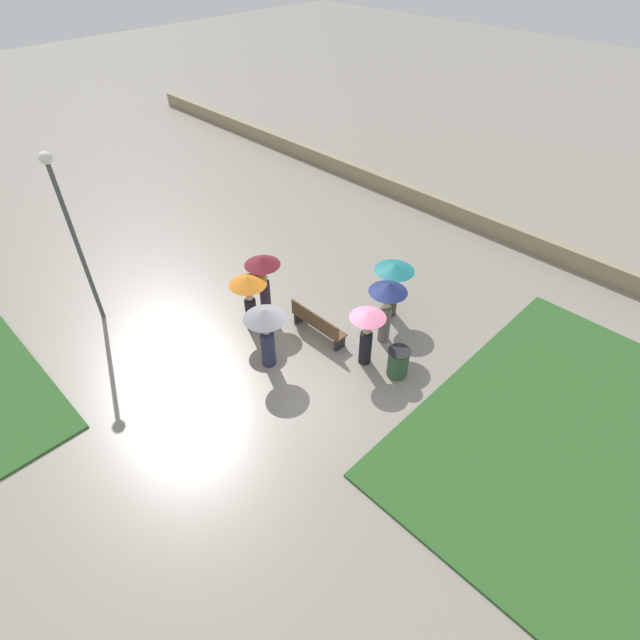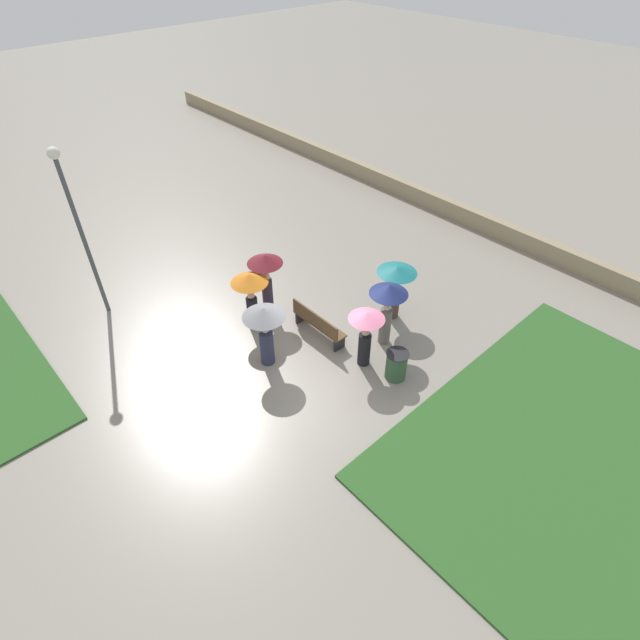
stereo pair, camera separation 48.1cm
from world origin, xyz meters
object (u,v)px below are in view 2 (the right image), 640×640
at_px(trash_bin, 396,365).
at_px(crowd_person_orange, 250,288).
at_px(crowd_person_maroon, 266,271).
at_px(park_bench, 318,323).
at_px(crowd_person_teal, 396,282).
at_px(lamp_post, 76,217).
at_px(crowd_person_grey, 265,324).
at_px(crowd_person_navy, 388,301).
at_px(crowd_person_pink, 366,330).

bearing_deg(trash_bin, crowd_person_orange, 19.94).
distance_m(trash_bin, crowd_person_maroon, 4.64).
relative_size(park_bench, trash_bin, 2.17).
xyz_separation_m(trash_bin, crowd_person_teal, (1.74, -1.86, 0.84)).
bearing_deg(lamp_post, park_bench, -142.78).
bearing_deg(park_bench, lamp_post, 37.24).
bearing_deg(crowd_person_teal, crowd_person_grey, -91.21).
bearing_deg(crowd_person_navy, crowd_person_grey, -34.66).
relative_size(crowd_person_orange, crowd_person_teal, 1.04).
distance_m(lamp_post, crowd_person_navy, 8.67).
bearing_deg(trash_bin, crowd_person_navy, -35.53).
bearing_deg(park_bench, crowd_person_pink, -174.04).
relative_size(park_bench, crowd_person_navy, 0.93).
distance_m(crowd_person_maroon, crowd_person_navy, 3.67).
distance_m(park_bench, crowd_person_grey, 1.94).
height_order(lamp_post, crowd_person_grey, lamp_post).
height_order(crowd_person_teal, crowd_person_pink, crowd_person_teal).
bearing_deg(lamp_post, crowd_person_pink, -148.97).
bearing_deg(trash_bin, crowd_person_teal, -46.92).
height_order(crowd_person_orange, crowd_person_pink, crowd_person_orange).
xyz_separation_m(lamp_post, crowd_person_grey, (-5.11, -2.26, -1.85)).
xyz_separation_m(park_bench, lamp_post, (5.25, 3.98, 2.75)).
height_order(lamp_post, crowd_person_navy, lamp_post).
height_order(park_bench, crowd_person_grey, crowd_person_grey).
bearing_deg(crowd_person_grey, crowd_person_navy, -58.06).
distance_m(crowd_person_navy, crowd_person_teal, 1.23).
bearing_deg(crowd_person_pink, crowd_person_teal, -155.92).
bearing_deg(park_bench, trash_bin, -170.72).
distance_m(crowd_person_orange, crowd_person_pink, 3.51).
distance_m(trash_bin, crowd_person_navy, 1.74).
bearing_deg(crowd_person_navy, crowd_person_pink, 4.87).
bearing_deg(crowd_person_teal, lamp_post, -121.65).
bearing_deg(lamp_post, trash_bin, -150.64).
height_order(crowd_person_navy, crowd_person_pink, crowd_person_navy).
xyz_separation_m(crowd_person_orange, crowd_person_pink, (-3.27, -1.27, -0.18)).
height_order(crowd_person_grey, crowd_person_pink, crowd_person_grey).
bearing_deg(trash_bin, crowd_person_maroon, 9.73).
relative_size(trash_bin, crowd_person_pink, 0.48).
distance_m(crowd_person_orange, crowd_person_teal, 4.18).
relative_size(crowd_person_maroon, crowd_person_pink, 1.14).
distance_m(park_bench, crowd_person_maroon, 2.15).
xyz_separation_m(crowd_person_maroon, crowd_person_orange, (-0.26, 0.76, -0.10)).
bearing_deg(crowd_person_grey, crowd_person_pink, -73.34).
bearing_deg(crowd_person_pink, crowd_person_maroon, -78.77).
height_order(park_bench, crowd_person_orange, crowd_person_orange).
height_order(park_bench, lamp_post, lamp_post).
bearing_deg(crowd_person_pink, lamp_post, -56.03).
bearing_deg(crowd_person_navy, crowd_person_orange, -59.11).
bearing_deg(crowd_person_pink, trash_bin, 108.00).
bearing_deg(crowd_person_grey, lamp_post, 84.03).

